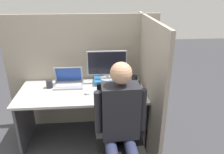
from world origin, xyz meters
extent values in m
cube|color=gray|center=(0.00, 0.77, 0.80)|extent=(2.07, 0.04, 1.60)
cube|color=gray|center=(0.81, 0.30, 0.80)|extent=(0.04, 1.39, 1.60)
cube|color=#B7B7B2|center=(0.00, 0.37, 0.71)|extent=(1.57, 0.75, 0.03)
cube|color=#4C4C51|center=(-0.75, 0.37, 0.35)|extent=(0.03, 0.63, 0.69)
cube|color=#4C4C51|center=(0.75, 0.37, 0.35)|extent=(0.03, 0.63, 0.69)
cube|color=#236BAD|center=(0.33, 0.59, 0.75)|extent=(0.35, 0.23, 0.06)
cylinder|color=#B2B2B7|center=(0.33, 0.59, 0.79)|extent=(0.19, 0.19, 0.01)
cylinder|color=#B2B2B7|center=(0.33, 0.59, 0.82)|extent=(0.04, 0.04, 0.06)
cube|color=#B2B2B7|center=(0.33, 0.59, 1.00)|extent=(0.51, 0.02, 0.32)
cube|color=black|center=(0.33, 0.58, 1.00)|extent=(0.49, 0.00, 0.30)
cube|color=#99999E|center=(-0.18, 0.51, 0.73)|extent=(0.37, 0.23, 0.02)
cube|color=silver|center=(-0.18, 0.53, 0.74)|extent=(0.31, 0.13, 0.00)
cube|color=#99999E|center=(-0.18, 0.59, 0.85)|extent=(0.37, 0.07, 0.23)
cube|color=#1E3D93|center=(-0.18, 0.59, 0.85)|extent=(0.32, 0.06, 0.20)
ellipsoid|color=silver|center=(0.07, 0.26, 0.74)|extent=(0.07, 0.04, 0.03)
cube|color=black|center=(0.68, 0.37, 0.75)|extent=(0.05, 0.16, 0.05)
cone|color=orange|center=(0.19, 0.11, 0.75)|extent=(0.05, 0.10, 0.05)
cylinder|color=green|center=(0.19, 0.17, 0.75)|extent=(0.03, 0.02, 0.03)
cube|color=black|center=(0.40, -0.38, 0.46)|extent=(0.48, 0.48, 0.07)
cube|color=black|center=(0.40, -0.12, 0.77)|extent=(0.44, 0.06, 0.55)
cylinder|color=#282D4C|center=(0.30, -0.51, 0.55)|extent=(0.12, 0.35, 0.11)
cylinder|color=#282D4C|center=(0.48, -0.50, 0.55)|extent=(0.12, 0.35, 0.11)
cube|color=#232328|center=(0.40, -0.38, 0.87)|extent=(0.35, 0.21, 0.53)
sphere|color=tan|center=(0.40, -0.38, 1.25)|extent=(0.19, 0.19, 0.19)
cylinder|color=#232328|center=(0.19, -0.38, 0.87)|extent=(0.07, 0.07, 0.42)
cylinder|color=#232328|center=(0.60, -0.37, 0.87)|extent=(0.07, 0.07, 0.42)
cylinder|color=#232328|center=(0.70, 0.60, 0.76)|extent=(0.08, 0.08, 0.08)
cylinder|color=#28282D|center=(-0.42, 0.49, 0.77)|extent=(0.08, 0.08, 0.10)
camera|label=1|loc=(0.18, -2.09, 1.94)|focal=35.00mm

